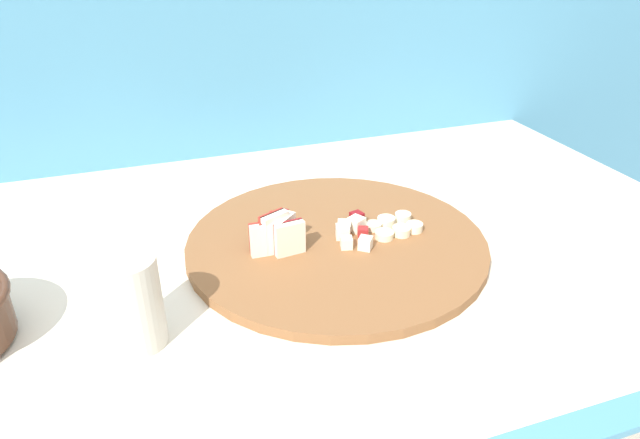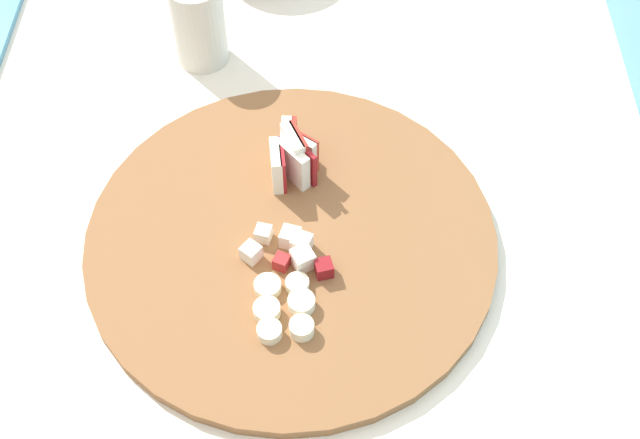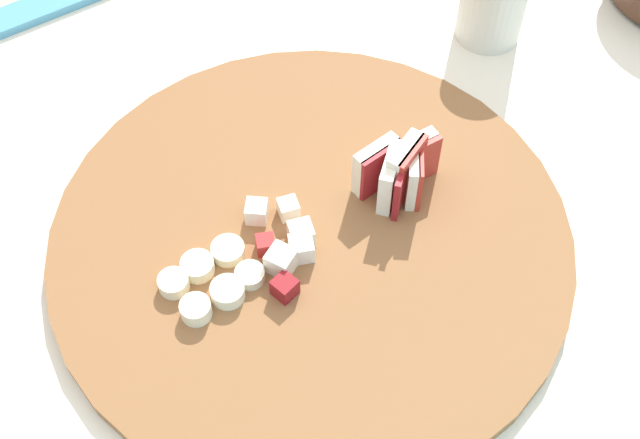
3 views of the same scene
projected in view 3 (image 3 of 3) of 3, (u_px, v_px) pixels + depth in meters
name	position (u px, v px, depth m)	size (l,w,h in m)	color
tiled_countertop	(348.00, 414.00, 1.14)	(1.36, 0.86, 0.92)	silver
cutting_board	(309.00, 239.00, 0.75)	(0.45, 0.45, 0.02)	brown
apple_wedge_fan	(401.00, 170.00, 0.75)	(0.08, 0.06, 0.06)	maroon
apple_dice_pile	(284.00, 243.00, 0.72)	(0.06, 0.10, 0.02)	#EFE5CC
banana_slice_rows	(211.00, 280.00, 0.71)	(0.08, 0.06, 0.01)	beige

